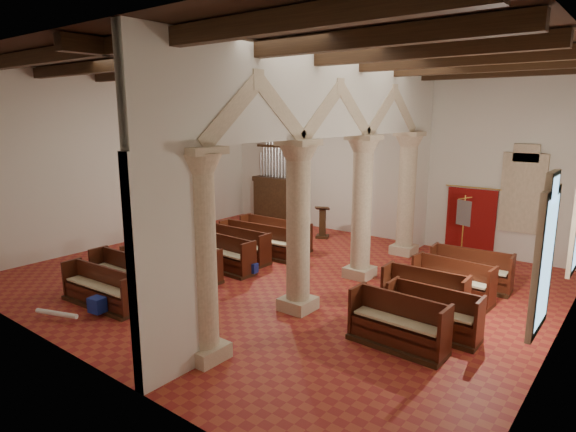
{
  "coord_description": "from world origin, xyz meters",
  "views": [
    {
      "loc": [
        8.28,
        -10.26,
        4.63
      ],
      "look_at": [
        -0.05,
        0.5,
        1.73
      ],
      "focal_mm": 30.0,
      "sensor_mm": 36.0,
      "label": 1
    }
  ],
  "objects_px": {
    "lectern": "(322,224)",
    "processional_banner": "(462,241)",
    "aisle_pew_0": "(397,330)",
    "pipe_organ": "(277,192)",
    "nave_pew_0": "(101,293)"
  },
  "relations": [
    {
      "from": "pipe_organ",
      "to": "processional_banner",
      "type": "distance_m",
      "value": 8.3
    },
    {
      "from": "lectern",
      "to": "processional_banner",
      "type": "distance_m",
      "value": 5.29
    },
    {
      "from": "processional_banner",
      "to": "pipe_organ",
      "type": "bearing_deg",
      "value": -168.54
    },
    {
      "from": "lectern",
      "to": "aisle_pew_0",
      "type": "xyz_separation_m",
      "value": [
        6.09,
        -6.4,
        -0.16
      ]
    },
    {
      "from": "pipe_organ",
      "to": "aisle_pew_0",
      "type": "bearing_deg",
      "value": -38.98
    },
    {
      "from": "pipe_organ",
      "to": "aisle_pew_0",
      "type": "distance_m",
      "value": 11.65
    },
    {
      "from": "processional_banner",
      "to": "nave_pew_0",
      "type": "height_order",
      "value": "processional_banner"
    },
    {
      "from": "aisle_pew_0",
      "to": "lectern",
      "type": "bearing_deg",
      "value": 135.42
    },
    {
      "from": "lectern",
      "to": "aisle_pew_0",
      "type": "height_order",
      "value": "lectern"
    },
    {
      "from": "nave_pew_0",
      "to": "aisle_pew_0",
      "type": "xyz_separation_m",
      "value": [
        6.68,
        2.47,
        0.05
      ]
    },
    {
      "from": "lectern",
      "to": "processional_banner",
      "type": "xyz_separation_m",
      "value": [
        5.28,
        -0.12,
        0.25
      ]
    },
    {
      "from": "lectern",
      "to": "pipe_organ",
      "type": "bearing_deg",
      "value": 139.63
    },
    {
      "from": "pipe_organ",
      "to": "nave_pew_0",
      "type": "bearing_deg",
      "value": -76.53
    },
    {
      "from": "lectern",
      "to": "processional_banner",
      "type": "relative_size",
      "value": 0.57
    },
    {
      "from": "processional_banner",
      "to": "lectern",
      "type": "bearing_deg",
      "value": -162.76
    }
  ]
}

